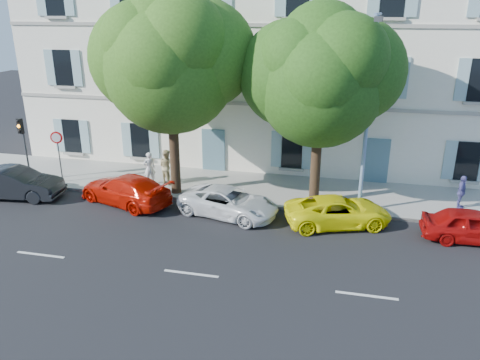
% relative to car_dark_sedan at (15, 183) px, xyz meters
% --- Properties ---
extents(ground, '(90.00, 90.00, 0.00)m').
position_rel_car_dark_sedan_xyz_m(ground, '(10.62, -0.81, -0.75)').
color(ground, black).
extents(sidewalk, '(36.00, 4.50, 0.15)m').
position_rel_car_dark_sedan_xyz_m(sidewalk, '(10.62, 3.64, -0.67)').
color(sidewalk, '#A09E96').
rests_on(sidewalk, ground).
extents(kerb, '(36.00, 0.16, 0.16)m').
position_rel_car_dark_sedan_xyz_m(kerb, '(10.62, 1.47, -0.67)').
color(kerb, '#9E998E').
rests_on(kerb, ground).
extents(building, '(28.00, 7.00, 12.00)m').
position_rel_car_dark_sedan_xyz_m(building, '(10.62, 9.39, 5.25)').
color(building, white).
rests_on(building, ground).
extents(car_dark_sedan, '(4.69, 2.04, 1.50)m').
position_rel_car_dark_sedan_xyz_m(car_dark_sedan, '(0.00, 0.00, 0.00)').
color(car_dark_sedan, black).
rests_on(car_dark_sedan, ground).
extents(car_red_coupe, '(5.19, 3.47, 1.40)m').
position_rel_car_dark_sedan_xyz_m(car_red_coupe, '(5.56, 0.56, -0.05)').
color(car_red_coupe, red).
rests_on(car_red_coupe, ground).
extents(car_white_coupe, '(4.89, 3.09, 1.26)m').
position_rel_car_dark_sedan_xyz_m(car_white_coupe, '(10.68, 0.31, -0.12)').
color(car_white_coupe, white).
rests_on(car_white_coupe, ground).
extents(car_yellow_supercar, '(4.93, 3.42, 1.25)m').
position_rel_car_dark_sedan_xyz_m(car_yellow_supercar, '(15.49, 0.40, -0.12)').
color(car_yellow_supercar, '#FFF60A').
rests_on(car_yellow_supercar, ground).
extents(car_red_hatchback, '(3.94, 1.68, 1.33)m').
position_rel_car_dark_sedan_xyz_m(car_red_hatchback, '(20.76, 0.07, -0.09)').
color(car_red_hatchback, '#A30B0A').
rests_on(car_red_hatchback, ground).
extents(tree_left, '(6.13, 6.13, 9.50)m').
position_rel_car_dark_sedan_xyz_m(tree_left, '(7.54, 2.08, 5.52)').
color(tree_left, '#3A2819').
rests_on(tree_left, sidewalk).
extents(tree_right, '(5.64, 5.64, 8.69)m').
position_rel_car_dark_sedan_xyz_m(tree_right, '(14.32, 2.34, 4.98)').
color(tree_right, '#3A2819').
rests_on(tree_right, sidewalk).
extents(traffic_light, '(0.30, 0.38, 3.38)m').
position_rel_car_dark_sedan_xyz_m(traffic_light, '(-0.67, 1.90, 1.85)').
color(traffic_light, '#383A3D').
rests_on(traffic_light, sidewalk).
extents(road_sign, '(0.62, 0.18, 2.73)m').
position_rel_car_dark_sedan_xyz_m(road_sign, '(1.12, 2.17, 1.37)').
color(road_sign, '#383A3D').
rests_on(road_sign, sidewalk).
extents(street_lamp, '(0.37, 1.82, 8.48)m').
position_rel_car_dark_sedan_xyz_m(street_lamp, '(16.40, 1.62, 4.21)').
color(street_lamp, '#7293BF').
rests_on(street_lamp, sidewalk).
extents(pedestrian_a, '(0.73, 0.71, 1.69)m').
position_rel_car_dark_sedan_xyz_m(pedestrian_a, '(5.78, 2.96, 0.25)').
color(pedestrian_a, silver).
rests_on(pedestrian_a, sidewalk).
extents(pedestrian_b, '(1.10, 1.02, 1.81)m').
position_rel_car_dark_sedan_xyz_m(pedestrian_b, '(6.63, 3.22, 0.31)').
color(pedestrian_b, tan).
rests_on(pedestrian_b, sidewalk).
extents(pedestrian_c, '(0.68, 0.99, 1.57)m').
position_rel_car_dark_sedan_xyz_m(pedestrian_c, '(20.90, 3.12, 0.18)').
color(pedestrian_c, '#4E4D8E').
rests_on(pedestrian_c, sidewalk).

